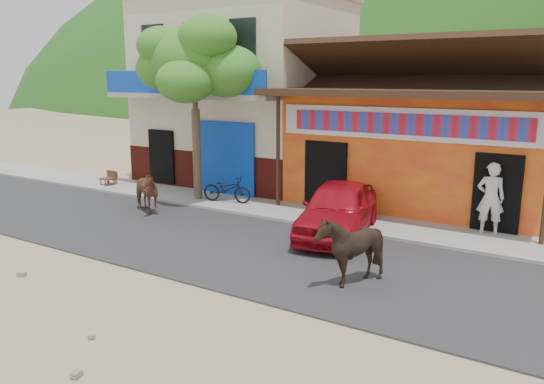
{
  "coord_description": "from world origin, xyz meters",
  "views": [
    {
      "loc": [
        6.81,
        -7.68,
        4.14
      ],
      "look_at": [
        0.11,
        3.0,
        1.4
      ],
      "focal_mm": 35.0,
      "sensor_mm": 36.0,
      "label": 1
    }
  ],
  "objects": [
    {
      "name": "pedestrian",
      "position": [
        4.5,
        6.7,
        1.06
      ],
      "size": [
        0.78,
        0.61,
        1.89
      ],
      "primitive_type": "imported",
      "rotation": [
        0.0,
        0.0,
        3.4
      ],
      "color": "silver",
      "rests_on": "sidewalk"
    },
    {
      "name": "scooter",
      "position": [
        -3.44,
        5.88,
        0.56
      ],
      "size": [
        1.76,
        0.93,
        0.88
      ],
      "primitive_type": "imported",
      "rotation": [
        0.0,
        0.0,
        1.79
      ],
      "color": "black",
      "rests_on": "sidewalk"
    },
    {
      "name": "cafe_chair_left",
      "position": [
        -9.0,
        5.76,
        0.61
      ],
      "size": [
        0.46,
        0.46,
        0.98
      ],
      "primitive_type": null,
      "rotation": [
        0.0,
        0.0,
        0.02
      ],
      "color": "#4C2E19",
      "rests_on": "sidewalk"
    },
    {
      "name": "ground",
      "position": [
        0.0,
        0.0,
        0.0
      ],
      "size": [
        120.0,
        120.0,
        0.0
      ],
      "primitive_type": "plane",
      "color": "#9E825B",
      "rests_on": "ground"
    },
    {
      "name": "cow_dark",
      "position": [
        2.78,
        1.68,
        0.78
      ],
      "size": [
        1.67,
        1.59,
        1.48
      ],
      "primitive_type": "imported",
      "rotation": [
        0.0,
        0.0,
        -1.21
      ],
      "color": "black",
      "rests_on": "road"
    },
    {
      "name": "cafe_building",
      "position": [
        -5.5,
        10.0,
        3.5
      ],
      "size": [
        7.0,
        6.0,
        7.0
      ],
      "primitive_type": "cube",
      "color": "beige",
      "rests_on": "ground"
    },
    {
      "name": "tree",
      "position": [
        -4.6,
        5.8,
        3.12
      ],
      "size": [
        3.0,
        3.0,
        6.0
      ],
      "primitive_type": null,
      "color": "#2D721E",
      "rests_on": "sidewalk"
    },
    {
      "name": "road",
      "position": [
        0.0,
        2.5,
        0.02
      ],
      "size": [
        60.0,
        5.0,
        0.04
      ],
      "primitive_type": "cube",
      "color": "#28282B",
      "rests_on": "ground"
    },
    {
      "name": "red_car",
      "position": [
        1.1,
        4.7,
        0.75
      ],
      "size": [
        2.59,
        4.45,
        1.42
      ],
      "primitive_type": "imported",
      "rotation": [
        0.0,
        0.0,
        0.23
      ],
      "color": "#AB0C1B",
      "rests_on": "road"
    },
    {
      "name": "sidewalk",
      "position": [
        0.0,
        6.0,
        0.06
      ],
      "size": [
        60.0,
        2.0,
        0.12
      ],
      "primitive_type": "cube",
      "color": "gray",
      "rests_on": "ground"
    },
    {
      "name": "cow_tan",
      "position": [
        -4.99,
        3.68,
        0.7
      ],
      "size": [
        1.7,
        1.18,
        1.31
      ],
      "primitive_type": "imported",
      "rotation": [
        0.0,
        0.0,
        1.24
      ],
      "color": "brown",
      "rests_on": "road"
    },
    {
      "name": "cafe_chair_right",
      "position": [
        -9.0,
        5.9,
        0.55
      ],
      "size": [
        0.54,
        0.54,
        0.86
      ],
      "primitive_type": null,
      "rotation": [
        0.0,
        0.0,
        0.47
      ],
      "color": "#473117",
      "rests_on": "sidewalk"
    },
    {
      "name": "dance_club",
      "position": [
        2.0,
        10.0,
        1.8
      ],
      "size": [
        8.0,
        6.0,
        3.6
      ],
      "primitive_type": "cube",
      "color": "orange",
      "rests_on": "ground"
    }
  ]
}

